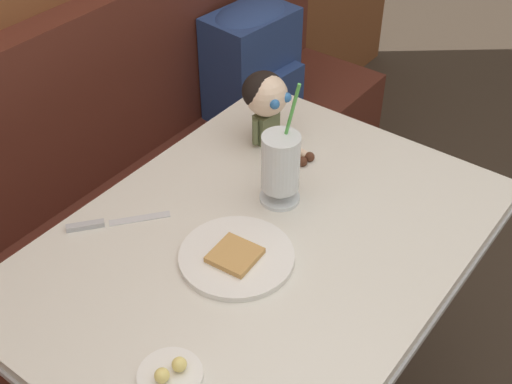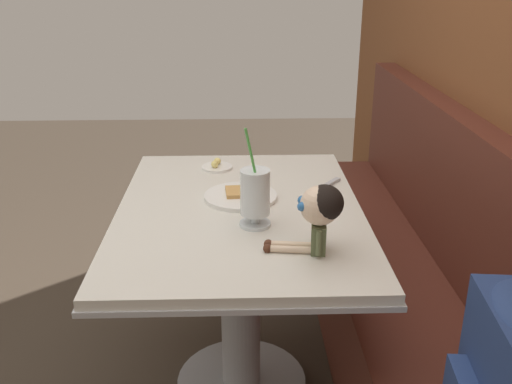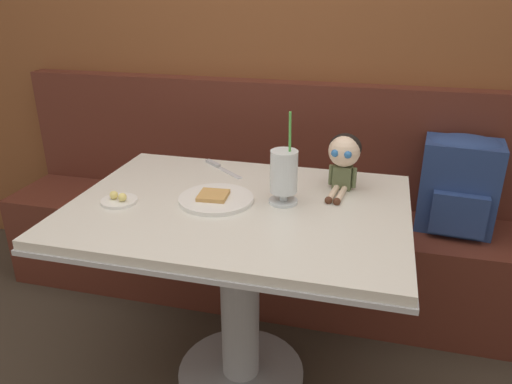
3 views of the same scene
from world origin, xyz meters
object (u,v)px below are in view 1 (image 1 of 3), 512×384
Objects in this scene: milkshake_glass at (281,165)px; butter_saucer at (170,374)px; butter_knife at (100,224)px; toast_plate at (236,256)px; backpack at (253,61)px; seated_doll at (266,99)px.

butter_saucer is at bearing -165.74° from milkshake_glass.
milkshake_glass is 0.43m from butter_knife.
backpack is (0.84, 0.60, -0.09)m from toast_plate.
seated_doll is (0.50, -0.10, 0.12)m from butter_knife.
butter_saucer reaches higher than toast_plate.
backpack reaches higher than butter_knife.
backpack is at bearing 41.65° from milkshake_glass.
toast_plate is 2.08× the size of butter_saucer.
seated_doll is at bearing 23.36° from butter_saucer.
seated_doll is at bearing -139.30° from backpack.
milkshake_glass is at bearing -40.28° from butter_knife.
butter_knife is (-0.10, 0.31, -0.00)m from toast_plate.
seated_doll reaches higher than butter_saucer.
milkshake_glass is 2.62× the size of butter_saucer.
seated_doll reaches higher than butter_knife.
milkshake_glass is at bearing 11.06° from toast_plate.
butter_saucer is 0.30× the size of backpack.
butter_knife is (0.21, 0.41, -0.00)m from butter_saucer.
milkshake_glass is 0.86m from backpack.
butter_knife is 0.48× the size of backpack.
butter_knife is at bearing 107.65° from toast_plate.
milkshake_glass is 1.40× the size of seated_doll.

